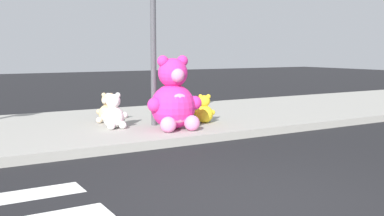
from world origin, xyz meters
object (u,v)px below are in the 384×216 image
plush_pink_large (174,100)px  plush_teal (189,110)px  plush_white (114,114)px  sign_pole (153,38)px  plush_yellow (204,111)px  plush_tan (107,111)px

plush_pink_large → plush_teal: (0.79, 0.81, -0.33)m
plush_teal → plush_white: bearing=-174.9°
sign_pole → plush_white: bearing=175.7°
plush_yellow → plush_pink_large: bearing=-158.4°
plush_pink_large → plush_yellow: size_ratio=2.36×
sign_pole → plush_tan: 1.78m
plush_teal → plush_tan: 1.68m
plush_teal → plush_tan: bearing=160.7°
sign_pole → plush_pink_large: size_ratio=2.34×
sign_pole → plush_yellow: (1.01, -0.24, -1.47)m
plush_white → plush_yellow: bearing=-9.4°
plush_pink_large → plush_teal: bearing=45.5°
plush_tan → plush_yellow: bearing=-31.0°
plush_pink_large → plush_tan: (-0.80, 1.36, -0.30)m
plush_white → plush_tan: (0.13, 0.71, -0.03)m
plush_white → plush_tan: bearing=79.6°
plush_pink_large → plush_teal: size_ratio=2.57×
sign_pole → plush_teal: size_ratio=6.03×
plush_pink_large → plush_white: size_ratio=2.04×
plush_pink_large → plush_white: plush_pink_large is taller
plush_tan → plush_pink_large: bearing=-59.7°
sign_pole → plush_tan: bearing=131.2°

